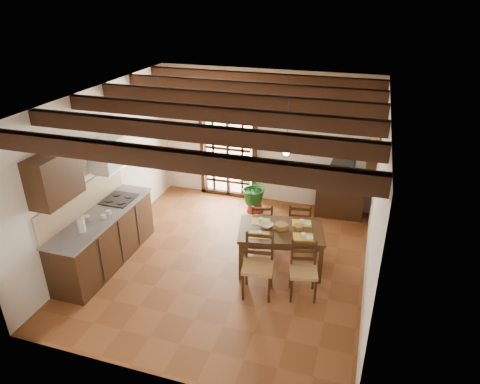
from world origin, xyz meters
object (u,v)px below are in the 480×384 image
at_px(potted_plant, 255,187).
at_px(dining_table, 281,234).
at_px(chair_far_left, 261,231).
at_px(chair_near_left, 258,276).
at_px(chair_near_right, 303,280).
at_px(pendant_lamp, 286,148).
at_px(crt_tv, 342,171).
at_px(sideboard, 339,198).
at_px(kitchen_counter, 104,238).
at_px(chair_far_right, 299,232).

bearing_deg(potted_plant, dining_table, -62.47).
relative_size(dining_table, chair_far_left, 1.79).
height_order(chair_near_left, chair_near_right, chair_near_left).
height_order(chair_far_left, potted_plant, potted_plant).
height_order(chair_far_left, pendant_lamp, pendant_lamp).
xyz_separation_m(crt_tv, pendant_lamp, (-0.75, -2.00, 1.09)).
bearing_deg(chair_far_left, pendant_lamp, 115.84).
xyz_separation_m(chair_far_left, sideboard, (1.23, 1.51, 0.13)).
xyz_separation_m(kitchen_counter, potted_plant, (1.93, 2.46, 0.10)).
distance_m(kitchen_counter, chair_near_left, 2.66).
relative_size(kitchen_counter, chair_far_left, 2.67).
xyz_separation_m(sideboard, crt_tv, (0.00, -0.01, 0.59)).
bearing_deg(chair_near_right, sideboard, 70.99).
bearing_deg(crt_tv, chair_near_right, -91.95).
relative_size(dining_table, chair_near_left, 1.54).
relative_size(kitchen_counter, crt_tv, 4.85).
xyz_separation_m(chair_far_right, crt_tv, (0.58, 1.36, 0.71)).
xyz_separation_m(kitchen_counter, pendant_lamp, (2.83, 0.82, 1.60)).
bearing_deg(crt_tv, sideboard, 93.86).
distance_m(dining_table, chair_near_right, 0.85).
relative_size(dining_table, chair_far_right, 1.72).
bearing_deg(chair_far_right, chair_near_left, 68.21).
bearing_deg(dining_table, crt_tv, 57.73).
bearing_deg(chair_far_left, potted_plant, -87.13).
relative_size(chair_near_left, crt_tv, 2.11).
relative_size(chair_far_right, pendant_lamp, 1.04).
relative_size(chair_far_right, sideboard, 0.94).
bearing_deg(chair_near_right, pendant_lamp, 111.16).
bearing_deg(kitchen_counter, chair_far_left, 29.23).
height_order(kitchen_counter, chair_far_right, kitchen_counter).
distance_m(chair_far_left, chair_far_right, 0.67).
bearing_deg(sideboard, crt_tv, -94.13).
height_order(potted_plant, pendant_lamp, pendant_lamp).
xyz_separation_m(chair_near_right, potted_plant, (-1.39, 2.35, 0.29)).
bearing_deg(chair_far_right, kitchen_counter, 17.60).
height_order(chair_near_left, chair_far_right, chair_near_left).
xyz_separation_m(chair_near_right, pendant_lamp, (-0.48, 0.70, 1.80)).
height_order(dining_table, sideboard, sideboard).
relative_size(dining_table, potted_plant, 0.76).
bearing_deg(chair_far_right, crt_tv, -121.33).
height_order(chair_near_right, sideboard, chair_near_right).
relative_size(dining_table, crt_tv, 3.25).
bearing_deg(chair_near_left, dining_table, 68.22).
distance_m(crt_tv, pendant_lamp, 2.40).
xyz_separation_m(kitchen_counter, crt_tv, (3.59, 2.82, 0.51)).
xyz_separation_m(dining_table, pendant_lamp, (0.00, 0.10, 1.44)).
relative_size(chair_near_left, chair_near_right, 1.11).
height_order(sideboard, crt_tv, crt_tv).
distance_m(chair_near_left, chair_far_right, 1.54).
xyz_separation_m(kitchen_counter, chair_near_right, (3.31, 0.12, -0.20)).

